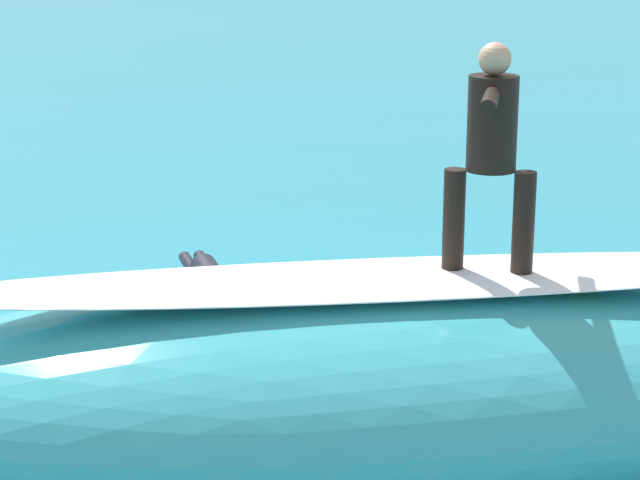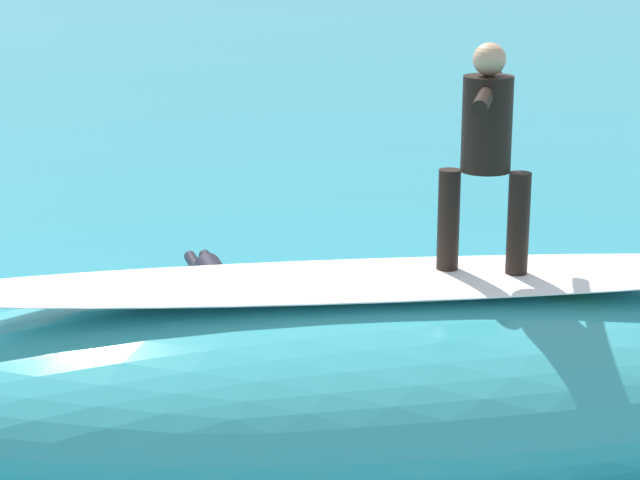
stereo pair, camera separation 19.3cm
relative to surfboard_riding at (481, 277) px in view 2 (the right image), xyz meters
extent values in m
plane|color=teal|center=(0.65, -2.70, -1.57)|extent=(120.00, 120.00, 0.00)
ellipsoid|color=teal|center=(0.70, -0.16, -0.80)|extent=(8.46, 4.59, 1.54)
ellipsoid|color=white|center=(0.70, -0.16, 0.00)|extent=(6.87, 2.50, 0.08)
ellipsoid|color=yellow|center=(0.00, 0.00, 0.00)|extent=(2.15, 1.56, 0.07)
cylinder|color=black|center=(0.21, -0.13, 0.40)|extent=(0.16, 0.16, 0.73)
cylinder|color=black|center=(-0.21, 0.13, 0.40)|extent=(0.16, 0.16, 0.73)
cylinder|color=black|center=(0.00, 0.00, 1.10)|extent=(0.48, 0.48, 0.66)
sphere|color=tan|center=(0.00, 0.00, 1.54)|extent=(0.23, 0.23, 0.23)
cylinder|color=black|center=(0.24, 0.40, 1.33)|extent=(0.40, 0.56, 0.10)
cylinder|color=black|center=(-0.24, -0.40, 1.33)|extent=(0.40, 0.56, 0.10)
ellipsoid|color=yellow|center=(0.74, -4.78, -1.53)|extent=(0.69, 2.10, 0.08)
cylinder|color=black|center=(0.74, -4.78, -1.34)|extent=(0.36, 0.87, 0.30)
sphere|color=tan|center=(0.78, -4.27, -1.28)|extent=(0.21, 0.21, 0.21)
cylinder|color=black|center=(0.77, -5.57, -1.42)|extent=(0.19, 0.72, 0.13)
cylinder|color=black|center=(0.60, -5.55, -1.42)|extent=(0.19, 0.72, 0.13)
ellipsoid|color=white|center=(-0.82, -0.97, -1.52)|extent=(1.11, 1.14, 0.12)
camera|label=1|loc=(3.97, 7.22, 2.55)|focal=67.39mm
camera|label=2|loc=(3.78, 7.29, 2.55)|focal=67.39mm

